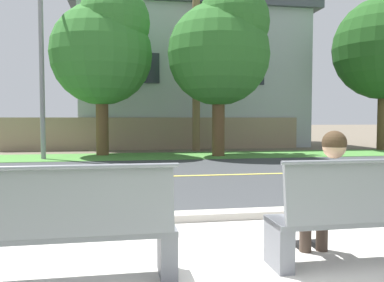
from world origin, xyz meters
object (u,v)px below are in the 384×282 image
(bench_left, at_px, (61,231))
(bench_right, at_px, (371,217))
(shade_tree_far_left, at_px, (105,47))
(shade_tree_left, at_px, (222,46))
(streetlamp, at_px, (42,39))
(seated_person_white, at_px, (328,191))

(bench_left, distance_m, bench_right, 2.74)
(shade_tree_far_left, distance_m, shade_tree_left, 4.26)
(bench_left, xyz_separation_m, streetlamp, (-2.06, 11.05, 3.56))
(streetlamp, bearing_deg, bench_right, -66.53)
(bench_left, bearing_deg, streetlamp, 100.54)
(bench_right, height_order, streetlamp, streetlamp)
(streetlamp, xyz_separation_m, shade_tree_left, (6.14, -0.20, -0.10))
(bench_left, relative_size, shade_tree_far_left, 0.31)
(seated_person_white, relative_size, shade_tree_far_left, 0.21)
(bench_left, distance_m, shade_tree_far_left, 12.38)
(seated_person_white, bearing_deg, shade_tree_far_left, 101.85)
(shade_tree_far_left, bearing_deg, seated_person_white, -78.15)
(bench_right, distance_m, shade_tree_far_left, 12.69)
(bench_left, relative_size, seated_person_white, 1.49)
(seated_person_white, distance_m, shade_tree_far_left, 12.40)
(bench_right, distance_m, streetlamp, 12.56)
(shade_tree_left, bearing_deg, streetlamp, 178.13)
(bench_left, height_order, bench_right, same)
(bench_right, height_order, shade_tree_left, shade_tree_left)
(bench_right, bearing_deg, shade_tree_left, 82.95)
(bench_left, height_order, streetlamp, streetlamp)
(bench_left, relative_size, streetlamp, 0.27)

